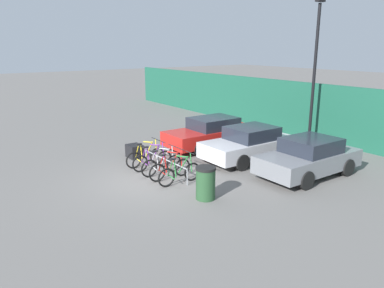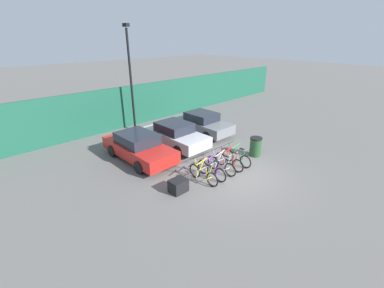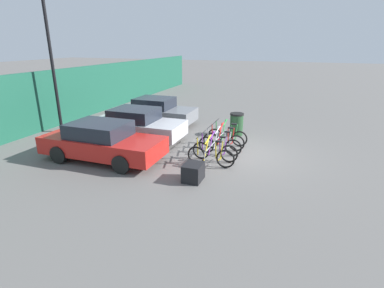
{
  "view_description": "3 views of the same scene",
  "coord_description": "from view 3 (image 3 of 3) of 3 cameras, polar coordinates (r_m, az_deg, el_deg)",
  "views": [
    {
      "loc": [
        10.92,
        -6.12,
        4.6
      ],
      "look_at": [
        -0.25,
        1.8,
        0.99
      ],
      "focal_mm": 35.0,
      "sensor_mm": 36.0,
      "label": 1
    },
    {
      "loc": [
        -8.77,
        -6.19,
        5.94
      ],
      "look_at": [
        -0.63,
        2.23,
        1.01
      ],
      "focal_mm": 24.0,
      "sensor_mm": 36.0,
      "label": 2
    },
    {
      "loc": [
        -10.92,
        -2.18,
        4.11
      ],
      "look_at": [
        -1.33,
        1.32,
        0.63
      ],
      "focal_mm": 28.0,
      "sensor_mm": 36.0,
      "label": 3
    }
  ],
  "objects": [
    {
      "name": "car_grey",
      "position": [
        15.78,
        -6.85,
        6.18
      ],
      "size": [
        1.91,
        4.0,
        1.4
      ],
      "color": "slate",
      "rests_on": "ground"
    },
    {
      "name": "car_silver",
      "position": [
        13.35,
        -10.5,
        3.67
      ],
      "size": [
        1.91,
        4.1,
        1.4
      ],
      "color": "#B7B7BC",
      "rests_on": "ground"
    },
    {
      "name": "bicycle_silver",
      "position": [
        11.51,
        5.32,
        -0.17
      ],
      "size": [
        0.68,
        1.71,
        1.05
      ],
      "rotation": [
        0.0,
        0.0,
        0.05
      ],
      "color": "black",
      "rests_on": "ground"
    },
    {
      "name": "bicycle_purple",
      "position": [
        10.88,
        4.38,
        -1.29
      ],
      "size": [
        0.68,
        1.71,
        1.05
      ],
      "rotation": [
        0.0,
        0.0,
        0.0
      ],
      "color": "black",
      "rests_on": "ground"
    },
    {
      "name": "bicycle_yellow",
      "position": [
        10.4,
        3.57,
        -2.24
      ],
      "size": [
        0.68,
        1.71,
        1.05
      ],
      "rotation": [
        0.0,
        0.0,
        0.02
      ],
      "color": "black",
      "rests_on": "ground"
    },
    {
      "name": "cargo_crate",
      "position": [
        9.35,
        0.24,
        -5.39
      ],
      "size": [
        0.7,
        0.56,
        0.55
      ],
      "primitive_type": "cube",
      "color": "black",
      "rests_on": "ground"
    },
    {
      "name": "bicycle_green",
      "position": [
        12.61,
        6.71,
        1.48
      ],
      "size": [
        0.68,
        1.71,
        1.05
      ],
      "rotation": [
        0.0,
        0.0,
        -0.05
      ],
      "color": "black",
      "rests_on": "ground"
    },
    {
      "name": "car_red",
      "position": [
        11.34,
        -16.73,
        0.47
      ],
      "size": [
        1.91,
        4.45,
        1.4
      ],
      "color": "red",
      "rests_on": "ground"
    },
    {
      "name": "bike_rack",
      "position": [
        11.5,
        4.59,
        0.33
      ],
      "size": [
        2.95,
        0.04,
        0.57
      ],
      "color": "gray",
      "rests_on": "ground"
    },
    {
      "name": "hoarding_wall",
      "position": [
        16.22,
        -26.74,
        7.25
      ],
      "size": [
        36.0,
        0.16,
        2.82
      ],
      "primitive_type": "cube",
      "color": "#19513D",
      "rests_on": "ground"
    },
    {
      "name": "lamp_post",
      "position": [
        15.28,
        -25.34,
        15.52
      ],
      "size": [
        0.24,
        0.44,
        6.65
      ],
      "color": "black",
      "rests_on": "ground"
    },
    {
      "name": "trash_bin",
      "position": [
        14.01,
        8.48,
        3.77
      ],
      "size": [
        0.63,
        0.63,
        1.03
      ],
      "color": "#234728",
      "rests_on": "ground"
    },
    {
      "name": "bicycle_red",
      "position": [
        12.04,
        6.02,
        0.66
      ],
      "size": [
        0.68,
        1.71,
        1.05
      ],
      "rotation": [
        0.0,
        0.0,
        -0.06
      ],
      "color": "black",
      "rests_on": "ground"
    },
    {
      "name": "ground_plane",
      "position": [
        11.87,
        8.18,
        -1.63
      ],
      "size": [
        120.0,
        120.0,
        0.0
      ],
      "primitive_type": "plane",
      "color": "#605E5B"
    }
  ]
}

